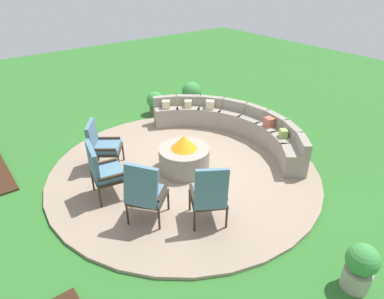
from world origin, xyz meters
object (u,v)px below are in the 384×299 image
(lounge_chair_front_right, at_px, (103,170))
(potted_plant_0, at_px, (360,266))
(potted_plant_2, at_px, (155,102))
(lounge_chair_front_left, at_px, (102,144))
(fire_pit, at_px, (184,156))
(lounge_chair_back_left, at_px, (145,192))
(curved_stone_bench, at_px, (234,126))
(potted_plant_1, at_px, (192,95))
(lounge_chair_back_right, at_px, (209,194))

(lounge_chair_front_right, distance_m, potted_plant_0, 4.19)
(potted_plant_0, distance_m, potted_plant_2, 6.61)
(lounge_chair_front_left, xyz_separation_m, potted_plant_2, (-1.81, 2.39, -0.24))
(fire_pit, height_order, lounge_chair_front_left, lounge_chair_front_left)
(potted_plant_0, bearing_deg, lounge_chair_front_right, -154.73)
(lounge_chair_front_left, bearing_deg, lounge_chair_back_left, 31.97)
(lounge_chair_front_right, height_order, potted_plant_2, lounge_chair_front_right)
(lounge_chair_front_left, relative_size, lounge_chair_back_left, 0.89)
(curved_stone_bench, bearing_deg, fire_pit, -76.39)
(lounge_chair_front_left, xyz_separation_m, potted_plant_1, (-1.48, 3.41, -0.16))
(curved_stone_bench, distance_m, lounge_chair_back_left, 3.46)
(curved_stone_bench, bearing_deg, potted_plant_0, -22.04)
(curved_stone_bench, distance_m, potted_plant_0, 4.39)
(fire_pit, height_order, potted_plant_2, fire_pit)
(lounge_chair_back_left, distance_m, potted_plant_0, 3.18)
(lounge_chair_back_right, height_order, potted_plant_2, lounge_chair_back_right)
(fire_pit, bearing_deg, potted_plant_1, 139.87)
(fire_pit, distance_m, lounge_chair_front_right, 1.68)
(curved_stone_bench, height_order, lounge_chair_back_left, lounge_chair_back_left)
(potted_plant_0, bearing_deg, lounge_chair_back_left, -150.74)
(lounge_chair_front_left, height_order, potted_plant_2, lounge_chair_front_left)
(curved_stone_bench, xyz_separation_m, lounge_chair_back_right, (1.96, -2.43, 0.26))
(curved_stone_bench, height_order, lounge_chair_front_left, lounge_chair_front_left)
(curved_stone_bench, relative_size, lounge_chair_front_left, 4.00)
(lounge_chair_front_right, height_order, potted_plant_1, lounge_chair_front_right)
(potted_plant_0, height_order, potted_plant_1, potted_plant_1)
(lounge_chair_front_left, xyz_separation_m, lounge_chair_front_right, (0.93, -0.40, 0.02))
(potted_plant_1, relative_size, potted_plant_2, 1.24)
(lounge_chair_front_left, distance_m, lounge_chair_back_right, 2.68)
(curved_stone_bench, height_order, lounge_chair_back_right, lounge_chair_back_right)
(lounge_chair_front_left, relative_size, lounge_chair_back_right, 0.91)
(potted_plant_2, bearing_deg, curved_stone_bench, 14.71)
(potted_plant_2, bearing_deg, lounge_chair_front_left, -52.83)
(potted_plant_1, bearing_deg, potted_plant_0, -18.08)
(lounge_chair_front_right, bearing_deg, potted_plant_0, 35.61)
(fire_pit, xyz_separation_m, potted_plant_1, (-2.56, 2.16, 0.07))
(lounge_chair_back_right, bearing_deg, lounge_chair_front_right, 149.93)
(lounge_chair_front_left, distance_m, potted_plant_0, 4.92)
(fire_pit, bearing_deg, potted_plant_2, 158.54)
(potted_plant_0, bearing_deg, lounge_chair_back_right, -159.74)
(lounge_chair_front_right, xyz_separation_m, lounge_chair_back_right, (1.68, 1.01, 0.01))
(lounge_chair_back_left, xyz_separation_m, potted_plant_0, (2.76, 1.55, -0.26))
(fire_pit, distance_m, lounge_chair_front_left, 1.67)
(lounge_chair_front_left, distance_m, potted_plant_2, 3.01)
(potted_plant_0, xyz_separation_m, potted_plant_1, (-6.20, 2.02, 0.06))
(lounge_chair_back_left, height_order, potted_plant_2, lounge_chair_back_left)
(lounge_chair_front_left, height_order, lounge_chair_front_right, lounge_chair_front_right)
(potted_plant_1, bearing_deg, potted_plant_2, -108.01)
(fire_pit, height_order, lounge_chair_front_right, lounge_chair_front_right)
(lounge_chair_front_right, height_order, potted_plant_0, lounge_chair_front_right)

